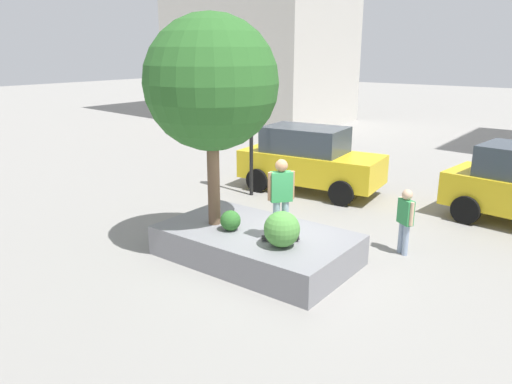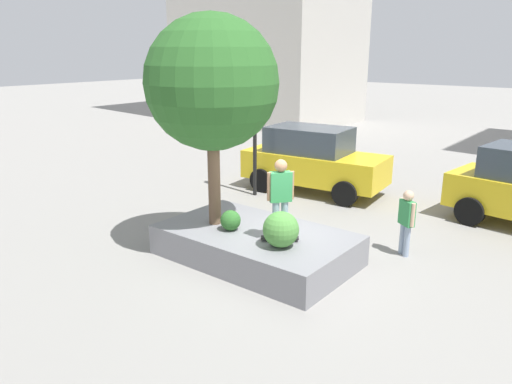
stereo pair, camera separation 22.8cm
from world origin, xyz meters
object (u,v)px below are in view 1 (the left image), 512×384
skateboard (280,238)px  traffic_light_median (251,91)px  pedestrian_crossing (405,217)px  plaza_tree (211,83)px  skateboarder (281,193)px  planter_ledge (256,245)px  sedan_parked (309,159)px

skateboard → traffic_light_median: bearing=133.8°
pedestrian_crossing → skateboard: bearing=-126.0°
plaza_tree → skateboarder: bearing=1.6°
skateboarder → planter_ledge: bearing=169.0°
plaza_tree → sedan_parked: 6.44m
sedan_parked → traffic_light_median: bearing=-128.1°
plaza_tree → skateboard: 3.63m
plaza_tree → planter_ledge: bearing=10.7°
skateboard → sedan_parked: 6.32m
plaza_tree → sedan_parked: (-0.91, 5.74, -2.79)m
skateboard → traffic_light_median: traffic_light_median is taller
traffic_light_median → skateboarder: bearing=-46.2°
sedan_parked → traffic_light_median: traffic_light_median is taller
planter_ledge → skateboarder: bearing=-11.0°
sedan_parked → traffic_light_median: size_ratio=0.97×
planter_ledge → traffic_light_median: bearing=128.8°
plaza_tree → traffic_light_median: (-2.14, 4.18, -0.54)m
planter_ledge → skateboard: skateboard is taller
planter_ledge → skateboarder: 1.59m
pedestrian_crossing → planter_ledge: bearing=-137.8°
plaza_tree → pedestrian_crossing: bearing=34.8°
planter_ledge → pedestrian_crossing: bearing=42.2°
skateboarder → pedestrian_crossing: (1.78, 2.45, -0.83)m
plaza_tree → pedestrian_crossing: (3.60, 2.50, -2.98)m
planter_ledge → skateboard: bearing=-11.0°
skateboard → skateboarder: size_ratio=0.46×
planter_ledge → sedan_parked: 5.92m
plaza_tree → traffic_light_median: 4.72m
planter_ledge → pedestrian_crossing: size_ratio=2.77×
skateboard → sedan_parked: size_ratio=0.16×
skateboarder → pedestrian_crossing: 3.14m
plaza_tree → sedan_parked: plaza_tree is taller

